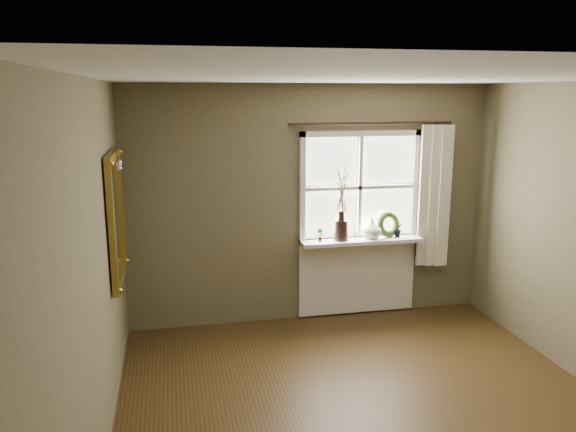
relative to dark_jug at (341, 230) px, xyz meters
The scene contains 15 objects.
floor 2.38m from the dark_jug, 98.40° to the right, with size 4.50×4.50×0.00m, color #3B2812.
ceiling 2.65m from the dark_jug, 98.40° to the right, with size 4.50×4.50×0.00m, color silver.
wall_back 0.45m from the dark_jug, 150.11° to the left, with size 4.00×0.10×2.60m, color brown.
wall_left 3.19m from the dark_jug, 138.10° to the right, with size 0.10×4.50×2.60m, color brown.
window_frame 0.52m from the dark_jug, 24.65° to the left, with size 1.36×0.06×1.24m.
window_sill 0.27m from the dark_jug, ahead, with size 1.36×0.26×0.04m, color silver.
window_apron 0.63m from the dark_jug, 24.91° to the left, with size 1.36×0.04×0.88m, color silver.
dark_jug is the anchor object (origin of this frame).
cream_vase 0.36m from the dark_jug, ahead, with size 0.21×0.21×0.22m, color beige.
wreath 0.57m from the dark_jug, ahead, with size 0.29×0.29×0.07m, color #344B21.
potted_plant_left 0.24m from the dark_jug, behind, with size 0.08×0.05×0.15m, color #344B21.
potted_plant_right 0.67m from the dark_jug, ahead, with size 0.10×0.08×0.17m, color #344B21.
curtain 1.13m from the dark_jug, ahead, with size 0.36×0.12×1.59m, color beige.
curtain_rod 1.20m from the dark_jug, ahead, with size 0.03×0.03×1.84m, color black.
gilt_mirror 2.43m from the dark_jug, 161.96° to the right, with size 0.10×0.95×1.13m.
Camera 1 is at (-1.48, -3.59, 2.50)m, focal length 35.00 mm.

